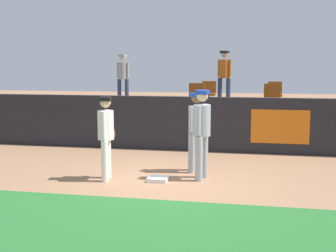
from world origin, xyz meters
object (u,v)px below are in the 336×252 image
at_px(player_coach_visitor, 202,128).
at_px(spectator_capped, 224,73).
at_px(seat_front_right, 272,96).
at_px(player_runner_visitor, 196,126).
at_px(first_base, 158,179).
at_px(player_fielder_home, 106,132).
at_px(seat_back_right, 275,93).
at_px(seat_back_center, 209,92).
at_px(spectator_hooded, 123,75).
at_px(seat_front_center, 196,95).

relative_size(player_coach_visitor, spectator_capped, 0.98).
bearing_deg(player_coach_visitor, seat_front_right, 174.51).
height_order(player_runner_visitor, player_coach_visitor, player_coach_visitor).
distance_m(first_base, seat_front_right, 5.62).
xyz_separation_m(player_fielder_home, player_coach_visitor, (1.91, 0.42, 0.08)).
relative_size(player_fielder_home, seat_back_right, 2.03).
relative_size(player_runner_visitor, player_coach_visitor, 0.95).
xyz_separation_m(player_coach_visitor, spectator_capped, (-0.15, 7.22, 0.98)).
xyz_separation_m(seat_back_right, seat_front_right, (-0.13, -1.80, 0.00)).
bearing_deg(spectator_capped, seat_back_center, 83.56).
distance_m(first_base, seat_back_right, 7.29).
height_order(first_base, seat_back_center, seat_back_center).
distance_m(seat_back_center, spectator_hooded, 3.40).
distance_m(player_fielder_home, player_coach_visitor, 1.95).
bearing_deg(player_runner_visitor, seat_back_right, -169.35).
relative_size(seat_front_right, spectator_capped, 0.45).
bearing_deg(seat_front_right, seat_back_center, 139.00).
relative_size(player_runner_visitor, spectator_hooded, 0.99).
bearing_deg(spectator_capped, player_runner_visitor, 111.71).
xyz_separation_m(first_base, seat_back_center, (0.24, 6.73, 1.39)).
height_order(player_runner_visitor, seat_front_right, seat_front_right).
bearing_deg(player_coach_visitor, seat_back_right, 178.22).
relative_size(seat_back_right, seat_front_right, 1.00).
relative_size(first_base, player_runner_visitor, 0.23).
height_order(player_coach_visitor, seat_back_center, player_coach_visitor).
xyz_separation_m(player_fielder_home, seat_back_right, (3.50, 6.82, 0.44)).
height_order(player_fielder_home, seat_back_right, seat_back_right).
relative_size(seat_front_center, spectator_capped, 0.45).
distance_m(seat_front_right, spectator_hooded, 5.94).
xyz_separation_m(player_fielder_home, player_runner_visitor, (1.69, 1.08, 0.03)).
distance_m(spectator_hooded, spectator_capped, 3.72).
relative_size(player_fielder_home, seat_front_center, 2.03).
relative_size(seat_back_center, seat_front_center, 1.00).
bearing_deg(seat_back_right, seat_front_center, -142.76).
bearing_deg(spectator_hooded, seat_back_center, 179.37).
height_order(seat_back_center, spectator_hooded, spectator_hooded).
bearing_deg(player_fielder_home, seat_back_right, 144.69).
bearing_deg(spectator_capped, seat_front_center, 98.88).
xyz_separation_m(player_runner_visitor, seat_front_center, (-0.56, 3.94, 0.42)).
height_order(player_runner_visitor, spectator_capped, spectator_capped).
height_order(seat_back_center, spectator_capped, spectator_capped).
height_order(seat_back_right, spectator_capped, spectator_capped).
relative_size(player_fielder_home, player_runner_visitor, 0.98).
bearing_deg(seat_back_center, seat_front_right, -41.00).
xyz_separation_m(first_base, spectator_capped, (0.69, 7.56, 2.00)).
bearing_deg(seat_back_center, spectator_capped, 61.31).
bearing_deg(first_base, spectator_hooded, 112.00).
bearing_deg(player_coach_visitor, spectator_hooded, -139.41).
bearing_deg(seat_front_center, seat_back_center, 84.55).
xyz_separation_m(player_fielder_home, seat_back_center, (1.30, 6.82, 0.44)).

